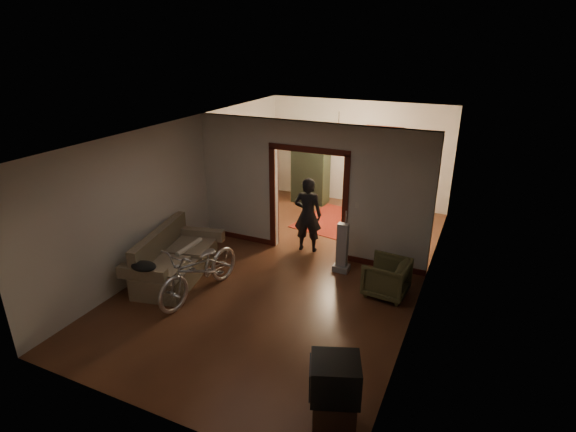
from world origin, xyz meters
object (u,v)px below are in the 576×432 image
Objects in this scene: sofa at (176,255)px; person at (308,215)px; locker at (311,169)px; armchair at (386,277)px; bicycle at (200,269)px; desk at (391,201)px.

sofa is 2.85m from person.
locker reaches higher than person.
locker is at bearing -137.42° from armchair.
bicycle reaches higher than desk.
desk is at bearing -120.58° from person.
bicycle is 1.19× the size of person.
person is 1.82× the size of desk.
bicycle is at bearing -35.81° from sofa.
desk is (2.25, 0.06, -0.63)m from locker.
person reaches higher than armchair.
armchair is at bearing 3.23° from sofa.
person is 0.85× the size of locker.
locker is (-1.10, 2.89, 0.14)m from person.
locker is (-3.07, 3.99, 0.62)m from armchair.
locker reaches higher than desk.
person is at bearing -68.64° from locker.
armchair is 0.83× the size of desk.
armchair is at bearing -51.85° from locker.
person is (1.03, 2.50, 0.31)m from bicycle.
locker reaches higher than armchair.
sofa is at bearing -110.20° from desk.
armchair is at bearing 141.56° from person.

